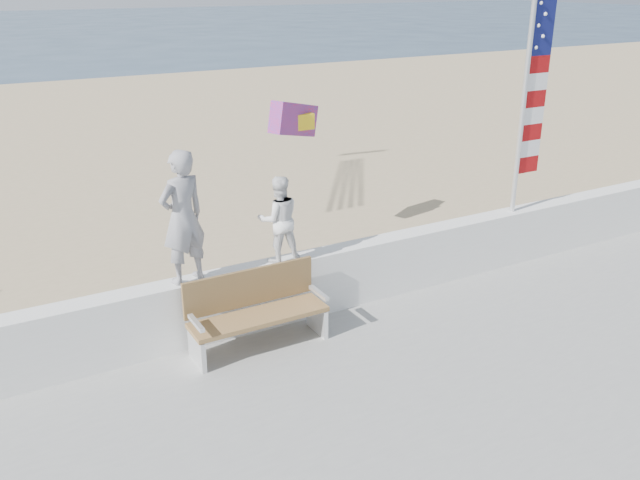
{
  "coord_description": "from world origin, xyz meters",
  "views": [
    {
      "loc": [
        -4.0,
        -5.64,
        4.67
      ],
      "look_at": [
        0.2,
        1.8,
        1.35
      ],
      "focal_mm": 38.0,
      "sensor_mm": 36.0,
      "label": 1
    }
  ],
  "objects_px": {
    "flag": "(530,93)",
    "adult": "(183,217)",
    "child": "(279,219)",
    "bench": "(256,309)"
  },
  "relations": [
    {
      "from": "adult",
      "to": "flag",
      "type": "bearing_deg",
      "value": 163.24
    },
    {
      "from": "child",
      "to": "flag",
      "type": "height_order",
      "value": "flag"
    },
    {
      "from": "child",
      "to": "flag",
      "type": "distance_m",
      "value": 4.58
    },
    {
      "from": "bench",
      "to": "flag",
      "type": "height_order",
      "value": "flag"
    },
    {
      "from": "bench",
      "to": "flag",
      "type": "xyz_separation_m",
      "value": [
        4.97,
        0.45,
        2.3
      ]
    },
    {
      "from": "flag",
      "to": "adult",
      "type": "bearing_deg",
      "value": 180.0
    },
    {
      "from": "adult",
      "to": "bench",
      "type": "distance_m",
      "value": 1.51
    },
    {
      "from": "child",
      "to": "flag",
      "type": "relative_size",
      "value": 0.34
    },
    {
      "from": "child",
      "to": "bench",
      "type": "distance_m",
      "value": 1.23
    },
    {
      "from": "adult",
      "to": "child",
      "type": "xyz_separation_m",
      "value": [
        1.31,
        0.0,
        -0.26
      ]
    }
  ]
}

